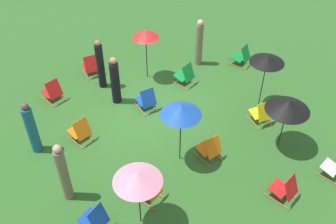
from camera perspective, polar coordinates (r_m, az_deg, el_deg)
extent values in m
plane|color=#2D6026|center=(13.21, -3.49, 0.89)|extent=(40.00, 40.00, 0.00)
cube|color=olive|center=(14.98, -10.28, 5.80)|extent=(0.27, 0.73, 0.04)
cube|color=olive|center=(14.91, -11.89, 5.37)|extent=(0.27, 0.73, 0.04)
cube|color=red|center=(14.88, -11.31, 6.58)|extent=(0.59, 0.56, 0.13)
cube|color=red|center=(14.48, -11.13, 6.89)|extent=(0.53, 0.38, 0.57)
cylinder|color=olive|center=(15.09, -11.48, 6.74)|extent=(0.43, 0.16, 0.03)
cube|color=olive|center=(10.69, -2.12, -11.45)|extent=(0.17, 0.75, 0.04)
cube|color=olive|center=(10.49, -3.67, -12.95)|extent=(0.17, 0.75, 0.04)
cube|color=orange|center=(10.43, -3.36, -11.09)|extent=(0.55, 0.51, 0.13)
cube|color=orange|center=(10.08, -2.10, -10.94)|extent=(0.52, 0.33, 0.57)
cylinder|color=olive|center=(10.57, -4.19, -10.80)|extent=(0.44, 0.11, 0.03)
cube|color=olive|center=(10.29, -9.76, -15.26)|extent=(0.23, 0.74, 0.04)
cube|color=#1947B7|center=(10.05, -11.21, -15.01)|extent=(0.57, 0.54, 0.13)
cube|color=#1947B7|center=(9.69, -10.07, -14.95)|extent=(0.53, 0.36, 0.57)
cylinder|color=olive|center=(10.20, -12.02, -14.68)|extent=(0.43, 0.14, 0.03)
cube|color=olive|center=(12.38, -11.79, -3.29)|extent=(0.11, 0.76, 0.04)
cube|color=olive|center=(12.22, -13.40, -4.32)|extent=(0.11, 0.76, 0.04)
cube|color=orange|center=(12.19, -13.05, -2.73)|extent=(0.52, 0.47, 0.13)
cube|color=orange|center=(11.81, -12.37, -2.44)|extent=(0.50, 0.29, 0.57)
cylinder|color=olive|center=(12.37, -13.55, -2.52)|extent=(0.44, 0.07, 0.03)
cube|color=olive|center=(11.12, 16.65, -11.03)|extent=(0.10, 0.76, 0.04)
cube|color=olive|center=(10.86, 15.48, -12.44)|extent=(0.10, 0.76, 0.04)
cube|color=red|center=(10.82, 15.87, -10.64)|extent=(0.52, 0.47, 0.13)
cube|color=red|center=(10.55, 17.54, -10.49)|extent=(0.50, 0.29, 0.57)
cylinder|color=olive|center=(10.91, 14.90, -10.36)|extent=(0.44, 0.07, 0.03)
cube|color=olive|center=(13.05, 13.83, -0.94)|extent=(0.26, 0.74, 0.04)
cube|color=olive|center=(12.83, 12.25, -1.50)|extent=(0.26, 0.74, 0.04)
cube|color=yellow|center=(12.83, 12.96, -0.11)|extent=(0.59, 0.56, 0.13)
cube|color=yellow|center=(12.48, 13.93, 0.04)|extent=(0.53, 0.38, 0.57)
cylinder|color=olive|center=(12.99, 12.42, 0.18)|extent=(0.43, 0.16, 0.03)
cube|color=olive|center=(13.20, -2.38, 1.01)|extent=(0.18, 0.75, 0.04)
cube|color=olive|center=(13.04, -4.06, 0.36)|extent=(0.18, 0.75, 0.04)
cube|color=#1947B7|center=(13.03, -3.47, 1.78)|extent=(0.55, 0.52, 0.13)
cube|color=#1947B7|center=(12.64, -2.87, 2.03)|extent=(0.52, 0.33, 0.57)
cylinder|color=olive|center=(13.21, -3.87, 2.01)|extent=(0.44, 0.11, 0.03)
cube|color=olive|center=(12.08, 23.12, -7.88)|extent=(0.10, 0.76, 0.04)
cube|color=olive|center=(11.77, 22.22, -9.12)|extent=(0.10, 0.76, 0.04)
cube|color=white|center=(11.76, 22.56, -7.46)|extent=(0.51, 0.47, 0.13)
cylinder|color=olive|center=(11.84, 21.62, -7.23)|extent=(0.44, 0.06, 0.03)
cube|color=olive|center=(14.34, 2.86, 4.69)|extent=(0.12, 0.76, 0.04)
cube|color=olive|center=(14.06, 1.72, 3.90)|extent=(0.12, 0.76, 0.04)
cube|color=#148C38|center=(14.10, 2.01, 5.29)|extent=(0.53, 0.48, 0.13)
cube|color=#148C38|center=(13.78, 3.00, 5.75)|extent=(0.50, 0.30, 0.57)
cylinder|color=olive|center=(14.24, 1.38, 5.37)|extent=(0.44, 0.08, 0.03)
cube|color=olive|center=(14.08, -15.59, 2.25)|extent=(0.09, 0.76, 0.04)
cube|color=olive|center=(13.93, -17.06, 1.42)|extent=(0.09, 0.76, 0.04)
cube|color=red|center=(13.93, -16.74, 2.82)|extent=(0.51, 0.47, 0.13)
cube|color=red|center=(13.54, -16.27, 3.22)|extent=(0.50, 0.28, 0.57)
cylinder|color=olive|center=(14.12, -17.13, 2.93)|extent=(0.44, 0.06, 0.03)
cube|color=olive|center=(11.67, 6.60, -5.89)|extent=(0.10, 0.76, 0.04)
cube|color=olive|center=(11.46, 4.97, -6.89)|extent=(0.10, 0.76, 0.04)
cube|color=orange|center=(11.43, 5.54, -5.24)|extent=(0.51, 0.47, 0.13)
cube|color=orange|center=(11.08, 6.67, -5.11)|extent=(0.50, 0.28, 0.57)
cylinder|color=olive|center=(11.58, 4.86, -4.92)|extent=(0.44, 0.06, 0.03)
cube|color=olive|center=(15.61, 10.71, 7.31)|extent=(0.22, 0.75, 0.04)
cube|color=olive|center=(15.26, 9.99, 6.58)|extent=(0.22, 0.75, 0.04)
cube|color=#148C38|center=(15.33, 10.13, 7.85)|extent=(0.57, 0.54, 0.13)
cube|color=#148C38|center=(15.09, 11.28, 8.37)|extent=(0.53, 0.36, 0.57)
cylinder|color=olive|center=(15.43, 9.43, 7.88)|extent=(0.43, 0.13, 0.03)
cylinder|color=black|center=(13.03, 13.66, 4.32)|extent=(0.03, 0.03, 1.90)
cone|color=black|center=(12.56, 14.27, 7.46)|extent=(1.09, 1.09, 0.23)
cylinder|color=black|center=(13.99, -3.15, 8.33)|extent=(0.03, 0.03, 1.91)
cone|color=red|center=(13.56, -3.28, 11.33)|extent=(0.92, 0.92, 0.28)
cylinder|color=black|center=(11.75, 16.45, -1.72)|extent=(0.03, 0.03, 1.67)
cone|color=black|center=(11.30, 17.12, 0.92)|extent=(1.26, 1.26, 0.32)
cylinder|color=black|center=(10.76, 1.81, -3.17)|extent=(0.03, 0.03, 1.98)
cone|color=#194CB2|center=(10.18, 1.91, 0.33)|extent=(1.11, 1.11, 0.32)
cylinder|color=black|center=(9.47, -4.21, -12.52)|extent=(0.03, 0.03, 1.77)
cone|color=pink|center=(8.85, -4.46, -9.49)|extent=(1.15, 1.15, 0.26)
cylinder|color=#195972|center=(11.81, -19.20, -2.50)|extent=(0.33, 0.33, 1.58)
sphere|color=brown|center=(11.25, -20.17, 0.79)|extent=(0.21, 0.21, 0.21)
cylinder|color=black|center=(13.03, -7.68, 4.21)|extent=(0.39, 0.39, 1.52)
sphere|color=#936647|center=(12.54, -8.03, 7.38)|extent=(0.23, 0.23, 0.23)
cylinder|color=black|center=(13.78, -9.79, 6.57)|extent=(0.36, 0.36, 1.67)
sphere|color=#936647|center=(13.29, -10.24, 9.86)|extent=(0.20, 0.20, 0.20)
cylinder|color=#72664C|center=(14.85, 4.55, 9.72)|extent=(0.35, 0.35, 1.63)
sphere|color=beige|center=(14.40, 4.74, 12.84)|extent=(0.22, 0.22, 0.22)
cylinder|color=#72664C|center=(10.28, -14.92, -8.89)|extent=(0.36, 0.36, 1.70)
sphere|color=tan|center=(9.60, -15.87, -5.21)|extent=(0.22, 0.22, 0.22)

